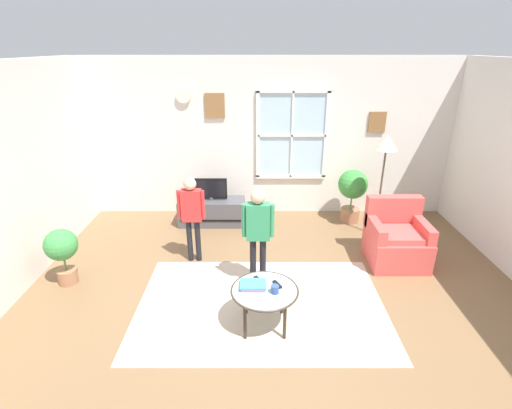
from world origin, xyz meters
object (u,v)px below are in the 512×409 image
at_px(book_stack, 254,285).
at_px(person_red_shirt, 193,210).
at_px(television, 212,189).
at_px(potted_plant_by_window, 354,189).
at_px(coffee_table, 266,292).
at_px(potted_plant_corner, 63,249).
at_px(remote_near_cup, 278,284).
at_px(tv_stand, 213,212).
at_px(remote_near_books, 260,280).
at_px(floor_lamp, 387,153).
at_px(cup, 276,289).
at_px(person_green_shirt, 259,227).
at_px(armchair, 398,240).

bearing_deg(book_stack, person_red_shirt, 122.31).
xyz_separation_m(television, potted_plant_by_window, (2.35, 0.10, -0.05)).
height_order(coffee_table, potted_plant_corner, potted_plant_corner).
height_order(remote_near_cup, potted_plant_corner, potted_plant_corner).
relative_size(television, coffee_table, 0.74).
bearing_deg(remote_near_cup, potted_plant_by_window, 61.68).
xyz_separation_m(tv_stand, television, (0.00, -0.00, 0.41)).
bearing_deg(potted_plant_by_window, potted_plant_corner, -155.23).
xyz_separation_m(remote_near_books, potted_plant_by_window, (1.59, 2.49, 0.11)).
height_order(television, remote_near_books, television).
relative_size(coffee_table, floor_lamp, 0.44).
relative_size(television, person_red_shirt, 0.43).
bearing_deg(person_red_shirt, remote_near_cup, -49.68).
height_order(cup, person_red_shirt, person_red_shirt).
bearing_deg(book_stack, potted_plant_corner, 162.25).
height_order(television, coffee_table, television).
bearing_deg(person_green_shirt, armchair, 16.73).
distance_m(cup, potted_plant_by_window, 3.06).
xyz_separation_m(armchair, person_red_shirt, (-2.80, 0.02, 0.44)).
distance_m(coffee_table, person_red_shirt, 1.70).
distance_m(tv_stand, remote_near_books, 2.53).
distance_m(armchair, person_green_shirt, 2.05).
bearing_deg(tv_stand, coffee_table, -72.02).
bearing_deg(television, remote_near_books, -72.21).
xyz_separation_m(person_green_shirt, potted_plant_by_window, (1.59, 1.88, -0.22)).
xyz_separation_m(coffee_table, cup, (0.10, -0.05, 0.08)).
bearing_deg(remote_near_cup, cup, -103.25).
bearing_deg(tv_stand, remote_near_cup, -68.70).
distance_m(armchair, remote_near_cup, 2.13).
xyz_separation_m(cup, person_red_shirt, (-1.05, 1.41, 0.26)).
height_order(television, cup, television).
relative_size(cup, remote_near_cup, 0.62).
relative_size(armchair, coffee_table, 1.21).
bearing_deg(tv_stand, potted_plant_by_window, 2.34).
bearing_deg(remote_near_books, tv_stand, 107.77).
distance_m(cup, remote_near_books, 0.28).
bearing_deg(potted_plant_by_window, remote_near_books, -122.50).
relative_size(coffee_table, cup, 8.24).
height_order(tv_stand, person_green_shirt, person_green_shirt).
bearing_deg(potted_plant_corner, remote_near_books, -14.81).
xyz_separation_m(potted_plant_by_window, potted_plant_corner, (-4.01, -1.85, -0.10)).
xyz_separation_m(cup, floor_lamp, (1.71, 2.19, 0.84)).
bearing_deg(potted_plant_by_window, remote_near_cup, -118.32).
relative_size(person_red_shirt, person_green_shirt, 0.95).
bearing_deg(floor_lamp, remote_near_books, -133.60).
bearing_deg(armchair, remote_near_books, -148.27).
xyz_separation_m(television, remote_near_books, (0.77, -2.39, -0.16)).
height_order(television, person_green_shirt, person_green_shirt).
bearing_deg(person_red_shirt, armchair, -0.33).
bearing_deg(floor_lamp, television, 170.93).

